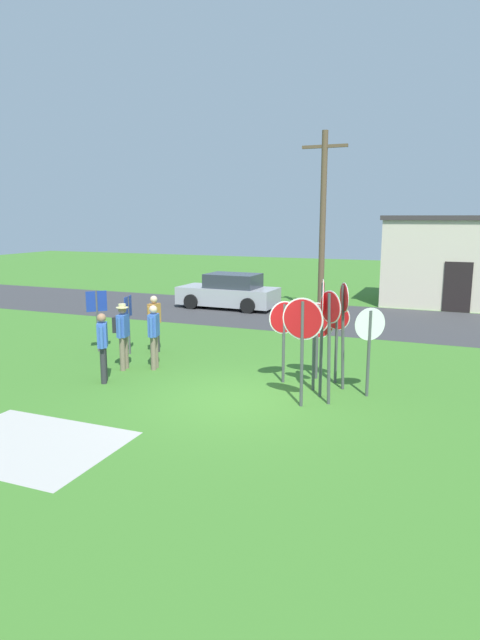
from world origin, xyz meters
TOP-DOWN VIEW (x-y plane):
  - ground_plane at (0.00, 0.00)m, footprint 80.00×80.00m
  - street_asphalt at (0.00, 10.31)m, footprint 60.00×6.40m
  - concrete_path at (-2.49, -3.54)m, footprint 3.20×2.40m
  - building_background at (4.37, 15.78)m, footprint 6.54×4.57m
  - utility_pole at (-0.79, 11.01)m, footprint 1.80×0.24m
  - parked_car_on_street at (-4.85, 10.99)m, footprint 4.35×2.11m
  - stop_sign_rear_right at (1.76, 2.02)m, footprint 0.62×0.12m
  - stop_sign_nearest at (1.44, 0.13)m, footprint 0.88×0.10m
  - stop_sign_center_cluster at (1.66, 0.91)m, footprint 0.23×0.88m
  - stop_sign_far_back at (1.25, 2.19)m, footprint 0.88×0.15m
  - stop_sign_leaning_left at (0.59, 1.58)m, footprint 0.56×0.57m
  - stop_sign_leaning_right at (1.93, 0.47)m, footprint 0.54×0.47m
  - stop_sign_tallest at (1.99, 1.59)m, footprint 0.34×0.61m
  - stop_sign_low_front at (1.40, 1.27)m, footprint 0.68×0.11m
  - stop_sign_rear_left at (2.62, 1.31)m, footprint 0.59×0.45m
  - person_on_left at (-2.90, 1.45)m, footprint 0.30×0.55m
  - person_in_teal at (-3.62, 1.09)m, footprint 0.42×0.56m
  - person_in_blue at (-3.77, 2.93)m, footprint 0.27×0.57m
  - person_in_dark_shirt at (-3.42, -0.02)m, footprint 0.37×0.50m
  - info_panel_leftmost at (-5.41, 2.43)m, footprint 0.43×0.46m
  - info_panel_middle at (-4.39, 2.53)m, footprint 0.19×0.58m

SIDE VIEW (x-z plane):
  - ground_plane at x=0.00m, z-range 0.00..0.00m
  - concrete_path at x=-2.49m, z-range 0.00..0.01m
  - street_asphalt at x=0.00m, z-range 0.00..0.01m
  - parked_car_on_street at x=-4.85m, z-range -0.07..1.44m
  - person_on_left at x=-2.90m, z-range 0.11..1.80m
  - person_in_blue at x=-3.77m, z-range 0.11..1.80m
  - person_in_dark_shirt at x=-3.42m, z-range 0.11..1.80m
  - person_in_teal at x=-3.62m, z-range 0.14..1.88m
  - info_panel_middle at x=-4.39m, z-range 0.32..2.02m
  - info_panel_leftmost at x=-5.41m, z-range 0.34..2.15m
  - stop_sign_rear_right at x=1.76m, z-range 0.32..2.25m
  - stop_sign_far_back at x=1.25m, z-range 0.34..2.24m
  - stop_sign_leaning_left at x=0.59m, z-range 0.36..2.35m
  - stop_sign_rear_left at x=2.62m, z-range 0.36..2.36m
  - stop_sign_low_front at x=1.40m, z-range 0.35..2.37m
  - stop_sign_nearest at x=1.44m, z-range 0.44..2.76m
  - stop_sign_leaning_right at x=1.93m, z-range 0.43..2.88m
  - stop_sign_tallest at x=1.99m, z-range 0.43..2.91m
  - stop_sign_center_cluster at x=1.66m, z-range 0.52..3.14m
  - building_background at x=4.37m, z-range 0.01..3.99m
  - utility_pole at x=-0.79m, z-range 0.18..7.39m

